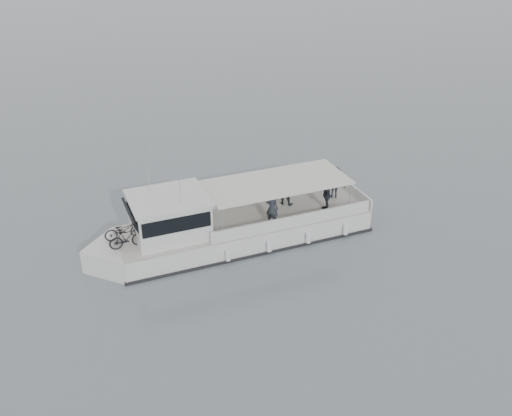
{
  "coord_description": "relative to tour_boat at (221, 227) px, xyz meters",
  "views": [
    {
      "loc": [
        -3.08,
        -21.26,
        13.56
      ],
      "look_at": [
        -1.98,
        0.93,
        1.6
      ],
      "focal_mm": 40.0,
      "sensor_mm": 36.0,
      "label": 1
    }
  ],
  "objects": [
    {
      "name": "tour_boat",
      "position": [
        0.0,
        0.0,
        0.0
      ],
      "size": [
        12.76,
        6.79,
        5.43
      ],
      "rotation": [
        0.0,
        0.0,
        0.34
      ],
      "color": "white",
      "rests_on": "ground"
    },
    {
      "name": "ground",
      "position": [
        3.55,
        -0.56,
        -0.89
      ],
      "size": [
        1400.0,
        1400.0,
        0.0
      ],
      "primitive_type": "plane",
      "color": "slate",
      "rests_on": "ground"
    }
  ]
}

